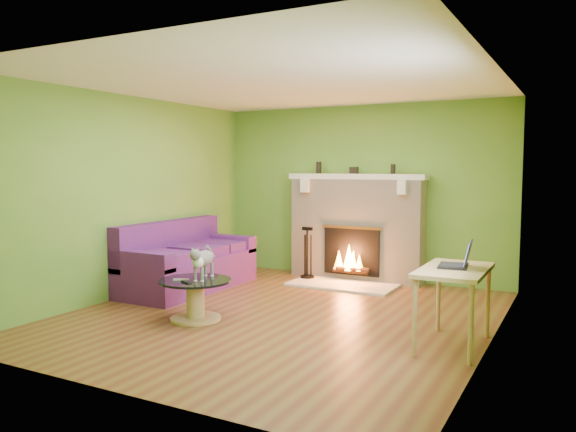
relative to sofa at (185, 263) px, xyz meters
The scene contains 22 objects.
floor 1.99m from the sofa, 18.48° to the right, with size 5.00×5.00×0.00m, color brown.
ceiling 2.98m from the sofa, 18.48° to the right, with size 5.00×5.00×0.00m, color white.
wall_back 2.80m from the sofa, 45.35° to the left, with size 5.00×5.00×0.00m, color #518A2D.
wall_front 3.75m from the sofa, 59.25° to the right, with size 5.00×5.00×0.00m, color #518A2D.
wall_left 1.19m from the sofa, 122.37° to the right, with size 5.00×5.00×0.00m, color #518A2D.
wall_right 4.26m from the sofa, ahead, with size 5.00×5.00×0.00m, color #518A2D.
window_frame 4.53m from the sofa, 20.36° to the right, with size 1.20×1.20×0.00m, color silver.
window_pane 4.52m from the sofa, 20.40° to the right, with size 1.06×1.06×0.00m, color white.
fireplace 2.55m from the sofa, 42.39° to the left, with size 2.10×0.46×1.58m.
hearth 2.23m from the sofa, 32.42° to the left, with size 1.50×0.75×0.03m, color beige.
mantel 2.76m from the sofa, 42.05° to the left, with size 2.10×0.28×0.08m, color silver.
sofa is the anchor object (origin of this frame).
coffee_table 1.66m from the sofa, 47.84° to the right, with size 0.79×0.79×0.45m.
desk 3.91m from the sofa, 12.26° to the right, with size 0.58×1.00×0.74m.
cat 1.70m from the sofa, 44.65° to the right, with size 0.22×0.61×0.38m, color slate, non-canonical shape.
remote_silver 1.68m from the sofa, 53.11° to the right, with size 0.17×0.04×0.02m, color gray.
remote_black 1.81m from the sofa, 51.21° to the right, with size 0.16×0.04×0.02m, color black.
laptop 3.90m from the sofa, 11.60° to the right, with size 0.30×0.34×0.26m, color black, non-canonical shape.
fire_tools 1.81m from the sofa, 47.30° to the left, with size 0.20×0.20×0.77m, color black, non-canonical shape.
mantel_vase_left 2.48m from the sofa, 54.09° to the left, with size 0.08×0.08×0.18m, color black.
mantel_vase_right 3.22m from the sofa, 35.32° to the left, with size 0.07×0.07×0.14m, color black.
mantel_box 2.79m from the sofa, 43.29° to the left, with size 0.12×0.08×0.10m, color black.
Camera 1 is at (3.01, -5.48, 1.68)m, focal length 35.00 mm.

